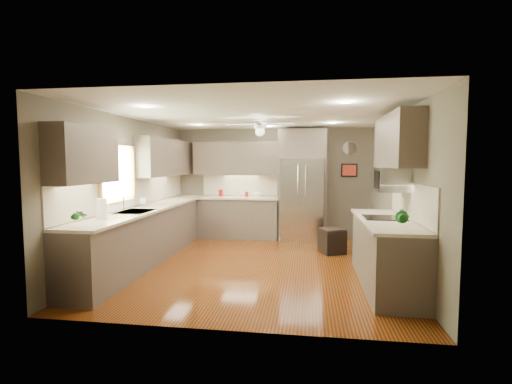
% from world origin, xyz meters
% --- Properties ---
extents(floor, '(5.00, 5.00, 0.00)m').
position_xyz_m(floor, '(0.00, 0.00, 0.00)').
color(floor, '#471409').
rests_on(floor, ground).
extents(ceiling, '(5.00, 5.00, 0.00)m').
position_xyz_m(ceiling, '(0.00, 0.00, 2.50)').
color(ceiling, white).
rests_on(ceiling, ground).
extents(wall_back, '(4.50, 0.00, 4.50)m').
position_xyz_m(wall_back, '(0.00, 2.50, 1.25)').
color(wall_back, '#655D4D').
rests_on(wall_back, ground).
extents(wall_front, '(4.50, 0.00, 4.50)m').
position_xyz_m(wall_front, '(0.00, -2.50, 1.25)').
color(wall_front, '#655D4D').
rests_on(wall_front, ground).
extents(wall_left, '(0.00, 5.00, 5.00)m').
position_xyz_m(wall_left, '(-2.25, 0.00, 1.25)').
color(wall_left, '#655D4D').
rests_on(wall_left, ground).
extents(wall_right, '(0.00, 5.00, 5.00)m').
position_xyz_m(wall_right, '(2.25, 0.00, 1.25)').
color(wall_right, '#655D4D').
rests_on(wall_right, ground).
extents(canister_a, '(0.10, 0.10, 0.16)m').
position_xyz_m(canister_a, '(-1.17, 2.25, 1.02)').
color(canister_a, maroon).
rests_on(canister_a, back_run).
extents(canister_c, '(0.14, 0.14, 0.18)m').
position_xyz_m(canister_c, '(-0.76, 2.23, 1.03)').
color(canister_c, '#BFB58F').
rests_on(canister_c, back_run).
extents(canister_d, '(0.09, 0.09, 0.11)m').
position_xyz_m(canister_d, '(-0.56, 2.23, 1.00)').
color(canister_d, maroon).
rests_on(canister_d, back_run).
extents(soap_bottle, '(0.12, 0.12, 0.21)m').
position_xyz_m(soap_bottle, '(-2.07, 0.14, 1.05)').
color(soap_bottle, white).
rests_on(soap_bottle, left_run).
extents(potted_plant_left, '(0.16, 0.12, 0.28)m').
position_xyz_m(potted_plant_left, '(-1.96, -1.97, 1.08)').
color(potted_plant_left, '#1C621F').
rests_on(potted_plant_left, left_run).
extents(potted_plant_right, '(0.19, 0.16, 0.33)m').
position_xyz_m(potted_plant_right, '(1.92, -1.70, 1.11)').
color(potted_plant_right, '#1C621F').
rests_on(potted_plant_right, right_run).
extents(bowl, '(0.20, 0.20, 0.05)m').
position_xyz_m(bowl, '(-0.31, 2.23, 0.96)').
color(bowl, '#BFB58F').
rests_on(bowl, back_run).
extents(left_run, '(0.65, 4.70, 1.45)m').
position_xyz_m(left_run, '(-1.95, 0.15, 0.48)').
color(left_run, brown).
rests_on(left_run, ground).
extents(back_run, '(1.85, 0.65, 1.45)m').
position_xyz_m(back_run, '(-0.72, 2.20, 0.48)').
color(back_run, brown).
rests_on(back_run, ground).
extents(uppers, '(4.50, 4.70, 0.95)m').
position_xyz_m(uppers, '(-0.74, 0.71, 1.87)').
color(uppers, brown).
rests_on(uppers, wall_left).
extents(window, '(0.05, 1.12, 0.92)m').
position_xyz_m(window, '(-2.22, -0.50, 1.55)').
color(window, '#BFF2B2').
rests_on(window, wall_left).
extents(sink, '(0.50, 0.70, 0.32)m').
position_xyz_m(sink, '(-1.93, -0.50, 0.91)').
color(sink, silver).
rests_on(sink, left_run).
extents(refrigerator, '(1.06, 0.75, 2.45)m').
position_xyz_m(refrigerator, '(0.70, 2.16, 1.19)').
color(refrigerator, silver).
rests_on(refrigerator, ground).
extents(right_run, '(0.70, 2.20, 1.45)m').
position_xyz_m(right_run, '(1.93, -0.80, 0.48)').
color(right_run, brown).
rests_on(right_run, ground).
extents(microwave, '(0.43, 0.55, 0.34)m').
position_xyz_m(microwave, '(2.03, -0.55, 1.48)').
color(microwave, silver).
rests_on(microwave, wall_right).
extents(ceiling_fan, '(1.18, 1.18, 0.32)m').
position_xyz_m(ceiling_fan, '(-0.00, 0.30, 2.33)').
color(ceiling_fan, white).
rests_on(ceiling_fan, ceiling).
extents(recessed_lights, '(2.84, 3.14, 0.01)m').
position_xyz_m(recessed_lights, '(-0.04, 0.40, 2.49)').
color(recessed_lights, white).
rests_on(recessed_lights, ceiling).
extents(wall_clock, '(0.30, 0.03, 0.30)m').
position_xyz_m(wall_clock, '(1.75, 2.48, 2.05)').
color(wall_clock, white).
rests_on(wall_clock, wall_back).
extents(framed_print, '(0.36, 0.03, 0.30)m').
position_xyz_m(framed_print, '(1.75, 2.48, 1.55)').
color(framed_print, black).
rests_on(framed_print, wall_back).
extents(stool, '(0.54, 0.54, 0.48)m').
position_xyz_m(stool, '(1.30, 0.98, 0.24)').
color(stool, black).
rests_on(stool, ground).
extents(paper_towel, '(0.13, 0.13, 0.33)m').
position_xyz_m(paper_towel, '(-1.97, -1.40, 1.08)').
color(paper_towel, white).
rests_on(paper_towel, left_run).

